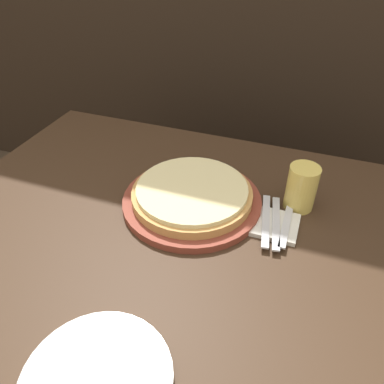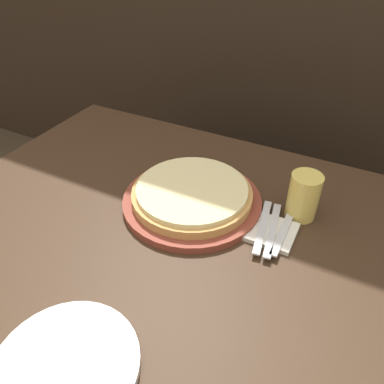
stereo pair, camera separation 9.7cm
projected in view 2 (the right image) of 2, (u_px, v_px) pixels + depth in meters
name	position (u px, v px, depth m)	size (l,w,h in m)	color
dining_table	(184.00, 328.00, 1.11)	(1.37, 1.03, 0.72)	#3D2819
pizza_on_board	(192.00, 196.00, 0.98)	(0.37, 0.37, 0.06)	brown
beer_glass	(304.00, 194.00, 0.92)	(0.08, 0.08, 0.12)	#E5C65B
dinner_plate	(66.00, 367.00, 0.64)	(0.25, 0.25, 0.02)	white
napkin_stack	(272.00, 232.00, 0.90)	(0.11, 0.11, 0.01)	silver
fork	(262.00, 226.00, 0.91)	(0.05, 0.19, 0.00)	silver
dinner_knife	(272.00, 229.00, 0.90)	(0.05, 0.19, 0.00)	silver
spoon	(283.00, 233.00, 0.89)	(0.02, 0.17, 0.00)	silver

